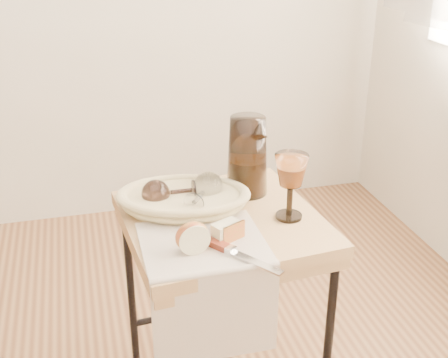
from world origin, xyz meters
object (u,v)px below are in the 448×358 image
object	(u,v)px
apple_half	(192,236)
goblet_lying_b	(202,193)
bread_basket	(184,201)
table_knife	(234,251)
tea_towel	(203,243)
wine_goblet	(290,187)
goblet_lying_a	(172,192)
side_table	(222,314)
pitcher	(247,156)

from	to	relation	value
apple_half	goblet_lying_b	bearing A→B (deg)	63.74
bread_basket	apple_half	size ratio (longest dim) A/B	3.87
table_knife	apple_half	bearing A→B (deg)	-151.36
tea_towel	wine_goblet	world-z (taller)	wine_goblet
tea_towel	goblet_lying_a	bearing A→B (deg)	101.02
side_table	wine_goblet	bearing A→B (deg)	-16.29
goblet_lying_a	apple_half	size ratio (longest dim) A/B	1.52
goblet_lying_b	pitcher	bearing A→B (deg)	-27.22
apple_half	table_knife	distance (m)	0.10
bread_basket	table_knife	world-z (taller)	bread_basket
goblet_lying_a	bread_basket	bearing A→B (deg)	154.42
goblet_lying_a	wine_goblet	xyz separation A→B (m)	(0.29, -0.13, 0.04)
bread_basket	table_knife	xyz separation A→B (m)	(0.07, -0.26, -0.01)
side_table	pitcher	world-z (taller)	pitcher
side_table	tea_towel	world-z (taller)	tea_towel
wine_goblet	table_knife	distance (m)	0.26
wine_goblet	apple_half	bearing A→B (deg)	-159.62
pitcher	bread_basket	bearing A→B (deg)	-137.62
bread_basket	pitcher	size ratio (longest dim) A/B	1.20
goblet_lying_a	table_knife	xyz separation A→B (m)	(0.10, -0.28, -0.04)
bread_basket	goblet_lying_b	world-z (taller)	goblet_lying_b
table_knife	wine_goblet	bearing A→B (deg)	92.07
tea_towel	bread_basket	size ratio (longest dim) A/B	0.94
side_table	tea_towel	distance (m)	0.36
tea_towel	goblet_lying_b	world-z (taller)	goblet_lying_b
goblet_lying_b	apple_half	world-z (taller)	goblet_lying_b
tea_towel	table_knife	distance (m)	0.10
tea_towel	pitcher	bearing A→B (deg)	53.50
pitcher	table_knife	world-z (taller)	pitcher
pitcher	side_table	bearing A→B (deg)	-105.53
bread_basket	goblet_lying_a	size ratio (longest dim) A/B	2.54
table_knife	goblet_lying_b	bearing A→B (deg)	149.32
goblet_lying_b	pitcher	world-z (taller)	pitcher
table_knife	bread_basket	bearing A→B (deg)	158.96
wine_goblet	bread_basket	bearing A→B (deg)	156.63
wine_goblet	tea_towel	bearing A→B (deg)	-163.54
side_table	goblet_lying_b	distance (m)	0.38
goblet_lying_a	tea_towel	bearing A→B (deg)	101.82
tea_towel	bread_basket	bearing A→B (deg)	93.33
pitcher	wine_goblet	bearing A→B (deg)	-45.83
tea_towel	bread_basket	distance (m)	0.19
goblet_lying_b	table_knife	distance (m)	0.25
goblet_lying_a	table_knife	bearing A→B (deg)	110.15
table_knife	tea_towel	bearing A→B (deg)	-178.05
side_table	goblet_lying_b	bearing A→B (deg)	134.76
goblet_lying_b	apple_half	distance (m)	0.21
tea_towel	table_knife	bearing A→B (deg)	-52.34
wine_goblet	table_knife	xyz separation A→B (m)	(-0.19, -0.15, -0.08)
goblet_lying_b	table_knife	bearing A→B (deg)	-141.27
wine_goblet	goblet_lying_b	bearing A→B (deg)	156.29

